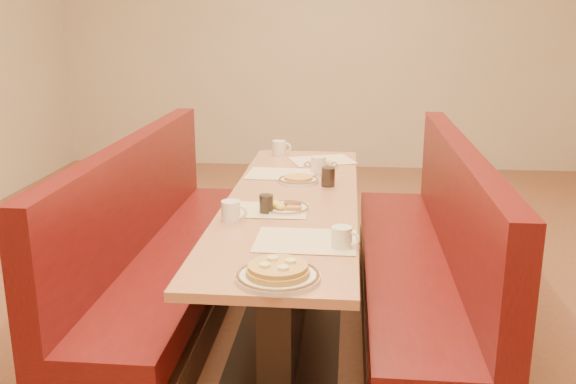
# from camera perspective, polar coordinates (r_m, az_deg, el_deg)

# --- Properties ---
(ground) EXTENTS (8.00, 8.00, 0.00)m
(ground) POSITION_cam_1_polar(r_m,az_deg,el_deg) (3.74, 0.34, -11.70)
(ground) COLOR #9E6647
(ground) RESTS_ON ground
(diner_table) EXTENTS (0.70, 2.50, 0.75)m
(diner_table) POSITION_cam_1_polar(r_m,az_deg,el_deg) (3.58, 0.35, -6.37)
(diner_table) COLOR black
(diner_table) RESTS_ON ground
(booth_left) EXTENTS (0.55, 2.50, 1.05)m
(booth_left) POSITION_cam_1_polar(r_m,az_deg,el_deg) (3.72, -11.02, -6.04)
(booth_left) COLOR #4C3326
(booth_left) RESTS_ON ground
(booth_right) EXTENTS (0.55, 2.50, 1.05)m
(booth_right) POSITION_cam_1_polar(r_m,az_deg,el_deg) (3.60, 12.11, -6.84)
(booth_right) COLOR #4C3326
(booth_right) RESTS_ON ground
(placemat_near_left) EXTENTS (0.37, 0.28, 0.00)m
(placemat_near_left) POSITION_cam_1_polar(r_m,az_deg,el_deg) (3.25, -1.50, -1.62)
(placemat_near_left) COLOR #F5EEC0
(placemat_near_left) RESTS_ON diner_table
(placemat_near_right) EXTENTS (0.44, 0.33, 0.00)m
(placemat_near_right) POSITION_cam_1_polar(r_m,az_deg,el_deg) (2.82, 1.57, -4.34)
(placemat_near_right) COLOR #F5EEC0
(placemat_near_right) RESTS_ON diner_table
(placemat_far_left) EXTENTS (0.42, 0.32, 0.00)m
(placemat_far_left) POSITION_cam_1_polar(r_m,az_deg,el_deg) (3.98, -0.62, 1.62)
(placemat_far_left) COLOR #F5EEC0
(placemat_far_left) RESTS_ON diner_table
(placemat_far_right) EXTENTS (0.49, 0.43, 0.00)m
(placemat_far_right) POSITION_cam_1_polar(r_m,az_deg,el_deg) (4.36, 3.04, 2.83)
(placemat_far_right) COLOR #F5EEC0
(placemat_far_right) RESTS_ON diner_table
(pancake_plate) EXTENTS (0.32, 0.32, 0.07)m
(pancake_plate) POSITION_cam_1_polar(r_m,az_deg,el_deg) (2.42, -0.91, -7.25)
(pancake_plate) COLOR white
(pancake_plate) RESTS_ON diner_table
(eggs_plate) EXTENTS (0.24, 0.24, 0.05)m
(eggs_plate) POSITION_cam_1_polar(r_m,az_deg,el_deg) (3.26, -0.28, -1.37)
(eggs_plate) COLOR white
(eggs_plate) RESTS_ON diner_table
(extra_plate_mid) EXTENTS (0.23, 0.23, 0.05)m
(extra_plate_mid) POSITION_cam_1_polar(r_m,az_deg,el_deg) (4.18, 2.93, 2.45)
(extra_plate_mid) COLOR white
(extra_plate_mid) RESTS_ON diner_table
(extra_plate_far) EXTENTS (0.24, 0.24, 0.05)m
(extra_plate_far) POSITION_cam_1_polar(r_m,az_deg,el_deg) (3.80, 0.92, 1.12)
(extra_plate_far) COLOR white
(extra_plate_far) RESTS_ON diner_table
(coffee_mug_a) EXTENTS (0.13, 0.09, 0.10)m
(coffee_mug_a) POSITION_cam_1_polar(r_m,az_deg,el_deg) (2.73, 4.86, -4.05)
(coffee_mug_a) COLOR white
(coffee_mug_a) RESTS_ON diner_table
(coffee_mug_b) EXTENTS (0.13, 0.09, 0.10)m
(coffee_mug_b) POSITION_cam_1_polar(r_m,az_deg,el_deg) (3.09, -5.04, -1.66)
(coffee_mug_b) COLOR white
(coffee_mug_b) RESTS_ON diner_table
(coffee_mug_c) EXTENTS (0.13, 0.10, 0.10)m
(coffee_mug_c) POSITION_cam_1_polar(r_m,az_deg,el_deg) (4.02, 2.79, 2.46)
(coffee_mug_c) COLOR white
(coffee_mug_c) RESTS_ON diner_table
(coffee_mug_d) EXTENTS (0.14, 0.10, 0.10)m
(coffee_mug_d) POSITION_cam_1_polar(r_m,az_deg,el_deg) (4.53, -0.75, 3.96)
(coffee_mug_d) COLOR white
(coffee_mug_d) RESTS_ON diner_table
(soda_tumbler_near) EXTENTS (0.07, 0.07, 0.10)m
(soda_tumbler_near) POSITION_cam_1_polar(r_m,az_deg,el_deg) (3.20, -1.95, -1.09)
(soda_tumbler_near) COLOR black
(soda_tumbler_near) RESTS_ON diner_table
(soda_tumbler_mid) EXTENTS (0.08, 0.08, 0.11)m
(soda_tumbler_mid) POSITION_cam_1_polar(r_m,az_deg,el_deg) (3.71, 3.58, 1.36)
(soda_tumbler_mid) COLOR black
(soda_tumbler_mid) RESTS_ON diner_table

